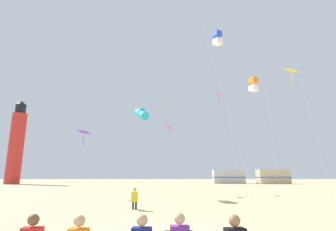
# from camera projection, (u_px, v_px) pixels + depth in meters

# --- Properties ---
(kite_flyer_standing) EXTENTS (0.36, 0.52, 1.16)m
(kite_flyer_standing) POSITION_uv_depth(u_px,v_px,m) (135.00, 198.00, 14.11)
(kite_flyer_standing) COLOR yellow
(kite_flyer_standing) RESTS_ON ground
(kite_diamond_violet) EXTENTS (2.19, 2.19, 5.72)m
(kite_diamond_violet) POSITION_uv_depth(u_px,v_px,m) (84.00, 134.00, 23.44)
(kite_diamond_violet) COLOR silver
(kite_diamond_violet) RESTS_ON ground
(kite_diamond_rainbow) EXTENTS (2.77, 2.77, 6.62)m
(kite_diamond_rainbow) POSITION_uv_depth(u_px,v_px,m) (169.00, 129.00, 26.23)
(kite_diamond_rainbow) COLOR silver
(kite_diamond_rainbow) RESTS_ON ground
(kite_diamond_lime) EXTENTS (2.90, 2.90, 10.61)m
(kite_diamond_lime) POSITION_uv_depth(u_px,v_px,m) (170.00, 103.00, 30.79)
(kite_diamond_lime) COLOR silver
(kite_diamond_lime) RESTS_ON ground
(kite_box_orange) EXTENTS (2.03, 2.03, 9.83)m
(kite_box_orange) POSITION_uv_depth(u_px,v_px,m) (253.00, 85.00, 22.35)
(kite_box_orange) COLOR silver
(kite_box_orange) RESTS_ON ground
(kite_box_blue) EXTENTS (3.23, 2.18, 13.47)m
(kite_box_blue) POSITION_uv_depth(u_px,v_px,m) (217.00, 38.00, 21.99)
(kite_box_blue) COLOR silver
(kite_box_blue) RESTS_ON ground
(kite_tube_cyan) EXTENTS (2.90, 3.32, 7.79)m
(kite_tube_cyan) POSITION_uv_depth(u_px,v_px,m) (142.00, 114.00, 23.41)
(kite_tube_cyan) COLOR silver
(kite_tube_cyan) RESTS_ON ground
(kite_diamond_gold) EXTENTS (2.27, 2.27, 9.82)m
(kite_diamond_gold) POSITION_uv_depth(u_px,v_px,m) (293.00, 75.00, 20.12)
(kite_diamond_gold) COLOR silver
(kite_diamond_gold) RESTS_ON ground
(kite_diamond_magenta) EXTENTS (2.16, 2.16, 10.37)m
(kite_diamond_magenta) POSITION_uv_depth(u_px,v_px,m) (220.00, 96.00, 27.44)
(kite_diamond_magenta) COLOR silver
(kite_diamond_magenta) RESTS_ON ground
(lighthouse_distant) EXTENTS (2.80, 2.80, 16.80)m
(lighthouse_distant) POSITION_uv_depth(u_px,v_px,m) (16.00, 144.00, 53.07)
(lighthouse_distant) COLOR red
(lighthouse_distant) RESTS_ON ground
(rv_van_silver) EXTENTS (6.44, 2.34, 2.80)m
(rv_van_silver) POSITION_uv_depth(u_px,v_px,m) (229.00, 177.00, 54.85)
(rv_van_silver) COLOR #B7BABF
(rv_van_silver) RESTS_ON ground
(rv_van_tan) EXTENTS (6.60, 2.82, 2.80)m
(rv_van_tan) POSITION_uv_depth(u_px,v_px,m) (273.00, 177.00, 53.54)
(rv_van_tan) COLOR #C6B28C
(rv_van_tan) RESTS_ON ground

